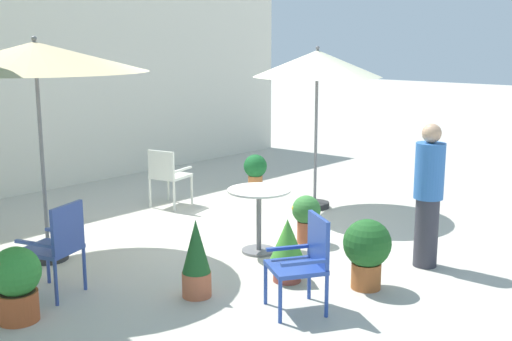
% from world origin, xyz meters
% --- Properties ---
extents(ground_plane, '(60.00, 60.00, 0.00)m').
position_xyz_m(ground_plane, '(0.00, 0.00, 0.00)').
color(ground_plane, '#BBB6A7').
extents(villa_facade, '(10.71, 0.30, 3.71)m').
position_xyz_m(villa_facade, '(0.00, 4.30, 1.85)').
color(villa_facade, silver).
rests_on(villa_facade, ground).
extents(patio_umbrella_0, '(1.87, 1.87, 2.39)m').
position_xyz_m(patio_umbrella_0, '(1.68, 0.13, 2.11)').
color(patio_umbrella_0, '#2D2D2D').
rests_on(patio_umbrella_0, ground).
extents(patio_umbrella_1, '(2.43, 2.43, 2.52)m').
position_xyz_m(patio_umbrella_1, '(-2.23, 1.00, 2.27)').
color(patio_umbrella_1, '#2D2D2D').
rests_on(patio_umbrella_1, ground).
extents(cafe_table_0, '(0.74, 0.74, 0.76)m').
position_xyz_m(cafe_table_0, '(-0.41, -0.61, 0.53)').
color(cafe_table_0, silver).
rests_on(cafe_table_0, ground).
extents(patio_chair_0, '(0.59, 0.58, 0.88)m').
position_xyz_m(patio_chair_0, '(0.23, 1.79, 0.52)').
color(patio_chair_0, silver).
rests_on(patio_chair_0, ground).
extents(patio_chair_1, '(0.60, 0.62, 0.94)m').
position_xyz_m(patio_chair_1, '(-2.71, -0.02, 0.54)').
color(patio_chair_1, '#354C98').
rests_on(patio_chair_1, ground).
extents(patio_chair_2, '(0.65, 0.65, 0.89)m').
position_xyz_m(patio_chair_2, '(-1.36, -2.02, 0.50)').
color(patio_chair_2, '#264498').
rests_on(patio_chair_2, ground).
extents(potted_plant_0, '(0.39, 0.39, 0.60)m').
position_xyz_m(potted_plant_0, '(1.94, 1.56, 0.35)').
color(potted_plant_0, '#C3723C').
rests_on(potted_plant_0, ground).
extents(potted_plant_1, '(0.45, 0.45, 0.69)m').
position_xyz_m(potted_plant_1, '(-3.27, -0.27, 0.37)').
color(potted_plant_1, '#B05129').
rests_on(potted_plant_1, ground).
extents(potted_plant_2, '(0.29, 0.29, 0.78)m').
position_xyz_m(potted_plant_2, '(-1.82, -1.05, 0.38)').
color(potted_plant_2, '#BE6341').
rests_on(potted_plant_2, ground).
extents(potted_plant_3, '(0.38, 0.38, 0.67)m').
position_xyz_m(potted_plant_3, '(-0.91, -1.45, 0.37)').
color(potted_plant_3, brown).
rests_on(potted_plant_3, ground).
extents(potted_plant_4, '(0.49, 0.49, 0.72)m').
position_xyz_m(potted_plant_4, '(-0.53, -2.17, 0.41)').
color(potted_plant_4, '#A2582B').
rests_on(potted_plant_4, ground).
extents(potted_plant_5, '(0.35, 0.35, 0.60)m').
position_xyz_m(potted_plant_5, '(0.24, -0.82, 0.36)').
color(potted_plant_5, '#AF5737').
rests_on(potted_plant_5, ground).
extents(standing_person, '(0.44, 0.44, 1.60)m').
position_xyz_m(standing_person, '(0.47, -2.30, 0.82)').
color(standing_person, '#33333D').
rests_on(standing_person, ground).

